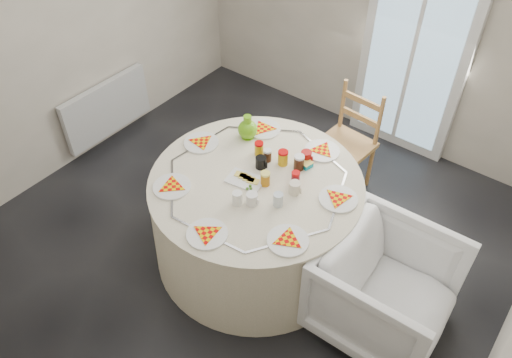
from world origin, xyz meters
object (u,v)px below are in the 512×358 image
Objects in this scene: table at (256,219)px; green_pitcher at (248,129)px; armchair at (385,290)px; radiator at (107,109)px; wooden_chair at (345,146)px.

table is 0.71m from green_pitcher.
green_pitcher reaches higher than armchair.
table is at bearing -40.67° from green_pitcher.
radiator is 2.09m from table.
green_pitcher is (-1.47, 0.35, 0.48)m from armchair.
wooden_chair is (2.22, 0.83, 0.09)m from radiator.
green_pitcher is at bearing 74.99° from armchair.
radiator is at bearing -154.02° from wooden_chair.
green_pitcher is at bearing 3.19° from radiator.
green_pitcher reaches higher than wooden_chair.
wooden_chair is (0.15, 1.10, 0.09)m from table.
armchair is (0.96, -1.09, -0.08)m from wooden_chair.
wooden_chair is at bearing 39.86° from armchair.
table is 8.09× the size of green_pitcher.
table is at bearing 88.92° from armchair.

